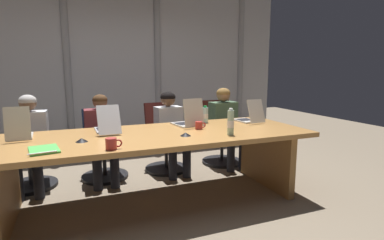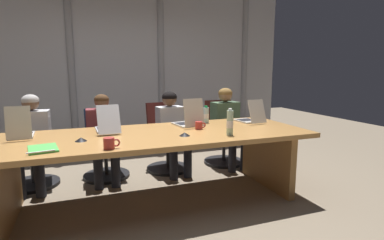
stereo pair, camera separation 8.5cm
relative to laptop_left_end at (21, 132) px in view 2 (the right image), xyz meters
name	(u,v)px [view 2 (the right image)]	position (x,y,z in m)	size (l,w,h in m)	color
ground_plane	(156,202)	(1.27, -0.26, -0.82)	(12.77, 12.77, 0.00)	#7F705B
conference_table	(155,148)	(1.27, -0.26, -0.22)	(3.28, 1.17, 0.76)	#B77F42
curtain_backdrop	(121,69)	(1.27, 2.30, 0.61)	(6.38, 0.17, 2.86)	#B2B2B7
laptop_left_end	(21,132)	(0.00, 0.00, 0.00)	(0.24, 0.40, 0.32)	beige
laptop_left_mid	(107,126)	(0.82, 0.02, 0.00)	(0.24, 0.49, 0.30)	#BCBCC1
laptop_center	(188,121)	(1.74, 0.02, 0.00)	(0.30, 0.43, 0.33)	beige
laptop_right_mid	(250,118)	(2.55, -0.02, 0.00)	(0.26, 0.43, 0.30)	beige
office_chair_left_end	(32,158)	(-0.04, 0.78, -0.48)	(0.60, 0.60, 0.92)	black
office_chair_left_mid	(105,152)	(0.83, 0.78, -0.49)	(0.60, 0.60, 0.90)	navy
office_chair_center	(166,145)	(1.68, 0.78, -0.47)	(0.60, 0.61, 0.95)	#511E19
office_chair_right_mid	(223,140)	(2.57, 0.78, -0.47)	(0.60, 0.60, 0.95)	#511E19
person_left_end	(32,137)	(0.00, 0.62, -0.18)	(0.41, 0.56, 1.13)	silver
person_left_mid	(104,133)	(0.82, 0.62, -0.20)	(0.41, 0.55, 1.11)	brown
person_center	(172,127)	(1.72, 0.62, -0.18)	(0.39, 0.57, 1.12)	silver
person_right_mid	(228,122)	(2.57, 0.62, -0.17)	(0.43, 0.57, 1.15)	#4C6B4C
water_bottle_primary	(206,115)	(2.02, 0.15, 0.03)	(0.08, 0.08, 0.21)	silver
water_bottle_secondary	(230,123)	(1.97, -0.60, 0.06)	(0.07, 0.07, 0.27)	#ADD1B2
coffee_mug_near	(199,125)	(1.79, -0.21, -0.02)	(0.12, 0.08, 0.09)	#B2332D
coffee_mug_far	(109,143)	(0.77, -0.73, -0.01)	(0.14, 0.09, 0.10)	#B2332D
conference_mic_left_side	(185,134)	(1.52, -0.48, -0.04)	(0.11, 0.11, 0.04)	black
conference_mic_middle	(81,139)	(0.55, -0.35, -0.04)	(0.11, 0.11, 0.04)	black
spiral_notepad	(43,149)	(0.25, -0.57, -0.05)	(0.27, 0.34, 0.03)	#4CB74C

